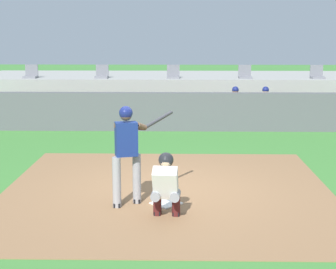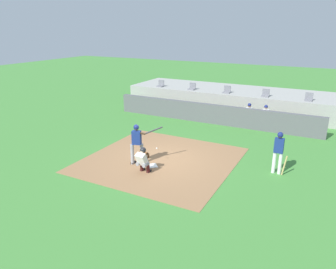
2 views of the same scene
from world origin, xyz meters
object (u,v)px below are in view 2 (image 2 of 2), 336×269
object	(u,v)px
batter_at_plate	(137,142)
stadium_seat_1	(192,88)
stadium_seat_2	(227,91)
on_deck_batter	(279,150)
stadium_seat_0	(161,85)
dugout_player_1	(265,116)
home_plate	(152,166)
dugout_player_0	(248,114)
stadium_seat_3	(265,95)
stadium_seat_4	(309,99)
catcher_crouched	(143,159)

from	to	relation	value
batter_at_plate	stadium_seat_1	bearing A→B (deg)	100.65
batter_at_plate	stadium_seat_2	bearing A→B (deg)	86.20
on_deck_batter	batter_at_plate	bearing A→B (deg)	-161.77
batter_at_plate	stadium_seat_2	xyz separation A→B (m)	(0.68, 10.22, 0.50)
stadium_seat_0	on_deck_batter	bearing A→B (deg)	-39.79
dugout_player_1	home_plate	bearing A→B (deg)	-110.57
on_deck_batter	dugout_player_1	size ratio (longest dim) A/B	1.37
home_plate	stadium_seat_0	bearing A→B (deg)	117.06
stadium_seat_0	home_plate	bearing A→B (deg)	-62.94
batter_at_plate	stadium_seat_2	distance (m)	10.25
dugout_player_0	stadium_seat_3	distance (m)	2.27
dugout_player_0	stadium_seat_0	world-z (taller)	stadium_seat_0
on_deck_batter	stadium_seat_3	bearing A→B (deg)	105.16
dugout_player_0	stadium_seat_4	size ratio (longest dim) A/B	2.71
stadium_seat_3	stadium_seat_0	bearing A→B (deg)	180.00
catcher_crouched	stadium_seat_4	xyz separation A→B (m)	(5.19, 10.87, 0.93)
dugout_player_0	stadium_seat_1	xyz separation A→B (m)	(-4.67, 2.03, 0.86)
dugout_player_1	stadium_seat_3	bearing A→B (deg)	102.66
stadium_seat_1	on_deck_batter	bearing A→B (deg)	-48.31
home_plate	dugout_player_1	world-z (taller)	dugout_player_1
batter_at_plate	on_deck_batter	distance (m)	5.85
batter_at_plate	stadium_seat_4	world-z (taller)	stadium_seat_4
stadium_seat_0	stadium_seat_2	xyz separation A→B (m)	(5.20, 0.00, 0.00)
home_plate	catcher_crouched	size ratio (longest dim) A/B	0.29
stadium_seat_4	batter_at_plate	bearing A→B (deg)	-119.91
dugout_player_0	stadium_seat_0	size ratio (longest dim) A/B	2.71
dugout_player_1	stadium_seat_4	xyz separation A→B (m)	(2.14, 2.03, 0.86)
dugout_player_1	stadium_seat_4	bearing A→B (deg)	43.51
stadium_seat_1	stadium_seat_3	xyz separation A→B (m)	(5.20, 0.00, 0.00)
on_deck_batter	stadium_seat_1	world-z (taller)	stadium_seat_1
stadium_seat_1	dugout_player_1	bearing A→B (deg)	-19.78
stadium_seat_4	stadium_seat_2	bearing A→B (deg)	180.00
on_deck_batter	stadium_seat_3	distance (m)	8.71
stadium_seat_3	stadium_seat_2	bearing A→B (deg)	180.00
stadium_seat_2	dugout_player_1	bearing A→B (deg)	-33.65
catcher_crouched	stadium_seat_1	bearing A→B (deg)	103.49
stadium_seat_0	stadium_seat_3	distance (m)	7.80
dugout_player_0	dugout_player_1	xyz separation A→B (m)	(0.99, 0.00, 0.00)
batter_at_plate	on_deck_batter	xyz separation A→B (m)	(5.55, 1.83, -0.02)
on_deck_batter	stadium_seat_4	xyz separation A→B (m)	(0.33, 8.39, 0.51)
dugout_player_0	stadium_seat_2	bearing A→B (deg)	135.46
dugout_player_1	stadium_seat_3	xyz separation A→B (m)	(-0.46, 2.03, 0.86)
batter_at_plate	stadium_seat_1	xyz separation A→B (m)	(-1.92, 10.22, 0.50)
home_plate	stadium_seat_2	size ratio (longest dim) A/B	0.92
home_plate	stadium_seat_4	world-z (taller)	stadium_seat_4
stadium_seat_0	stadium_seat_4	size ratio (longest dim) A/B	1.00
on_deck_batter	catcher_crouched	bearing A→B (deg)	-152.97
catcher_crouched	dugout_player_0	xyz separation A→B (m)	(2.06, 8.84, 0.07)
on_deck_batter	stadium_seat_1	bearing A→B (deg)	131.69
stadium_seat_0	stadium_seat_2	bearing A→B (deg)	0.00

